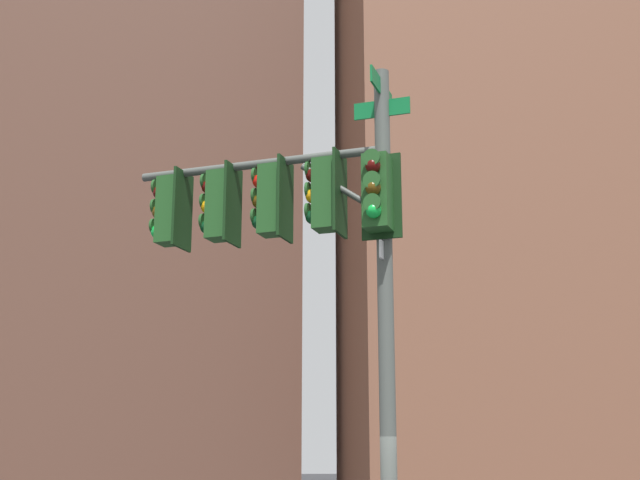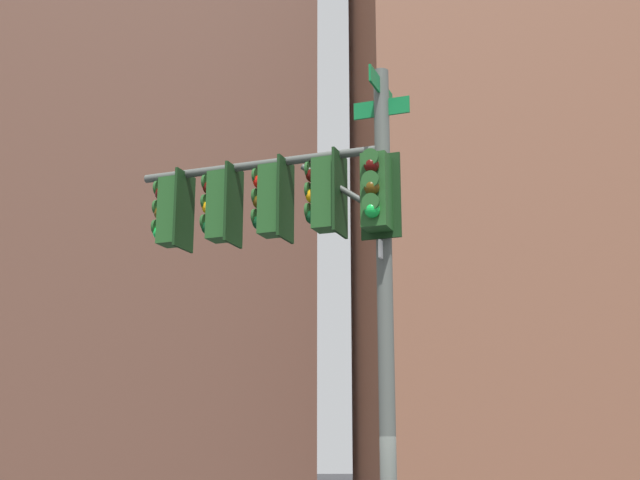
# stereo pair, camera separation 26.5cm
# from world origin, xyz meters

# --- Properties ---
(signal_pole_assembly) EXTENTS (3.79, 2.08, 7.44)m
(signal_pole_assembly) POSITION_xyz_m (-0.74, 0.86, 5.23)
(signal_pole_assembly) COLOR #4C514C
(signal_pole_assembly) RESTS_ON ground_plane
(building_brick_midblock) EXTENTS (19.64, 14.72, 35.10)m
(building_brick_midblock) POSITION_xyz_m (-9.17, 40.42, 17.55)
(building_brick_midblock) COLOR brown
(building_brick_midblock) RESTS_ON ground_plane
(building_glass_tower) EXTENTS (29.14, 22.81, 74.95)m
(building_glass_tower) POSITION_xyz_m (26.68, 52.82, 37.48)
(building_glass_tower) COLOR #8CB2C6
(building_glass_tower) RESTS_ON ground_plane
(building_brick_farside) EXTENTS (19.59, 14.25, 45.02)m
(building_brick_farside) POSITION_xyz_m (-19.98, 48.97, 22.51)
(building_brick_farside) COLOR brown
(building_brick_farside) RESTS_ON ground_plane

